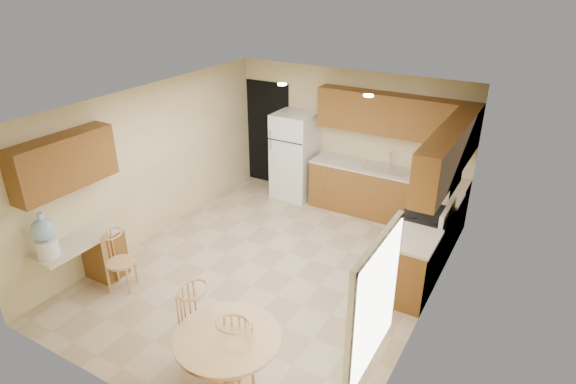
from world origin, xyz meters
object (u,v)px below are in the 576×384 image
Objects in this scene: dining_table at (229,357)px; chair_table_b at (227,361)px; stove at (424,240)px; water_crock at (45,237)px; refrigerator at (294,156)px; chair_desk at (114,258)px; chair_table_a at (194,325)px.

chair_table_b is (0.05, -0.09, 0.04)m from dining_table.
stove is 5.16m from water_crock.
refrigerator is 1.54× the size of dining_table.
refrigerator is at bearing 146.62° from chair_desk.
refrigerator is 3.14m from stove.
water_crock is at bearing -61.38° from chair_desk.
chair_table_a reaches higher than chair_table_b.
chair_table_a is 1.62× the size of water_crock.
chair_table_b is (-1.00, -3.47, 0.10)m from stove.
dining_table is 0.11m from chair_table_b.
dining_table is at bearing 49.57° from chair_desk.
refrigerator is 4.65m from chair_table_a.
dining_table is 1.76× the size of water_crock.
dining_table is 1.09× the size of chair_table_a.
chair_table_b is at bearing -68.24° from refrigerator.
chair_table_a is 1.13× the size of chair_desk.
stove is at bearing 103.15° from chair_desk.
chair_table_b is 1.52× the size of water_crock.
stove is (2.88, -1.22, -0.36)m from refrigerator.
chair_desk is (-1.87, 0.55, -0.07)m from chair_table_a.
chair_table_a is at bearing 48.92° from chair_desk.
dining_table is 0.57m from chair_table_a.
chair_table_b is at bearing -60.62° from dining_table.
chair_table_a is 1.07× the size of chair_table_b.
chair_table_b reaches higher than chair_desk.
chair_desk is 1.43× the size of water_crock.
stove reaches higher than chair_table_b.
dining_table is at bearing -68.40° from refrigerator.
refrigerator is at bearing 157.01° from stove.
chair_table_a reaches higher than chair_desk.
stove is 4.40m from chair_desk.
stove is at bearing 40.06° from water_crock.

